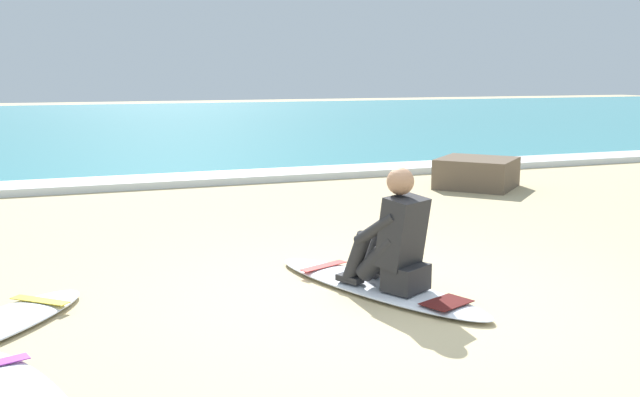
{
  "coord_description": "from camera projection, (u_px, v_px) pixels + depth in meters",
  "views": [
    {
      "loc": [
        -2.24,
        -4.53,
        1.72
      ],
      "look_at": [
        0.03,
        1.6,
        0.55
      ],
      "focal_mm": 39.38,
      "sensor_mm": 36.0,
      "label": 1
    }
  ],
  "objects": [
    {
      "name": "sea",
      "position": [
        129.0,
        123.0,
        23.9
      ],
      "size": [
        80.0,
        28.0,
        0.1
      ],
      "primitive_type": "cube",
      "color": "teal",
      "rests_on": "ground"
    },
    {
      "name": "shoreline_rock",
      "position": [
        477.0,
        173.0,
        10.65
      ],
      "size": [
        1.5,
        1.51,
        0.45
      ],
      "primitive_type": "cube",
      "rotation": [
        0.0,
        0.0,
        2.3
      ],
      "color": "brown",
      "rests_on": "ground"
    },
    {
      "name": "ground_plane",
      "position": [
        390.0,
        306.0,
        5.26
      ],
      "size": [
        80.0,
        80.0,
        0.0
      ],
      "primitive_type": "plane",
      "color": "#CCB584"
    },
    {
      "name": "surfboard_main",
      "position": [
        376.0,
        286.0,
        5.63
      ],
      "size": [
        1.31,
        2.25,
        0.08
      ],
      "color": "silver",
      "rests_on": "ground"
    },
    {
      "name": "surfer_seated",
      "position": [
        394.0,
        242.0,
        5.41
      ],
      "size": [
        0.62,
        0.77,
        0.95
      ],
      "color": "#232326",
      "rests_on": "surfboard_main"
    },
    {
      "name": "breaking_foam",
      "position": [
        212.0,
        178.0,
        11.26
      ],
      "size": [
        80.0,
        0.9,
        0.11
      ],
      "primitive_type": "cube",
      "color": "white",
      "rests_on": "ground"
    }
  ]
}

